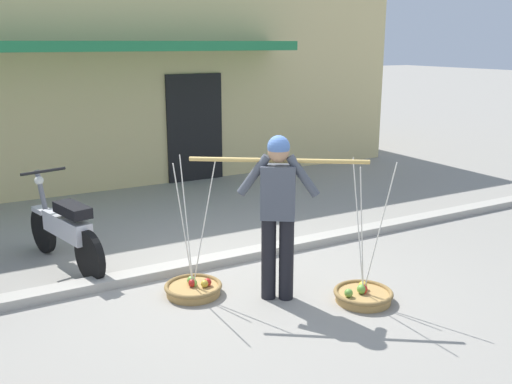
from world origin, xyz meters
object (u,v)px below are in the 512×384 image
fruit_basket_right_side (194,288)px  fruit_basket_left_side (363,294)px  motorcycle_second_in_row (65,230)px  fruit_vendor (278,207)px

fruit_basket_right_side → fruit_basket_left_side: bearing=-34.6°
fruit_basket_right_side → motorcycle_second_in_row: (-0.98, 1.44, 0.38)m
fruit_vendor → motorcycle_second_in_row: (-1.71, 1.94, -0.53)m
fruit_vendor → fruit_basket_right_side: fruit_vendor is taller
fruit_vendor → fruit_basket_left_side: (0.72, -0.50, -0.90)m
fruit_vendor → motorcycle_second_in_row: fruit_vendor is taller
fruit_vendor → motorcycle_second_in_row: bearing=131.4°
fruit_vendor → fruit_basket_right_side: size_ratio=1.17×
fruit_basket_left_side → fruit_basket_right_side: (-1.44, 0.99, -0.00)m
fruit_vendor → motorcycle_second_in_row: size_ratio=0.95×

